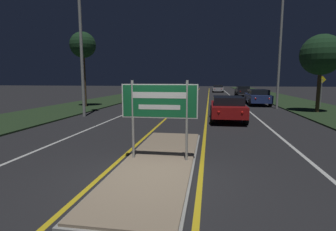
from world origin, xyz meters
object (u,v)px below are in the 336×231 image
object	(u,v)px
warning_sign	(321,88)
streetlight_right_near	(281,26)
car_approaching_0	(164,98)
car_receding_2	(243,91)
highway_sign	(159,104)
car_receding_1	(258,97)
car_receding_3	(218,88)
streetlight_left_near	(80,13)
car_receding_0	(228,107)

from	to	relation	value
warning_sign	streetlight_right_near	bearing A→B (deg)	-161.95
car_approaching_0	warning_sign	bearing A→B (deg)	7.05
car_receding_2	car_approaching_0	size ratio (longest dim) A/B	1.01
highway_sign	car_receding_1	xyz separation A→B (m)	(5.61, 17.58, -0.89)
car_receding_2	car_approaching_0	bearing A→B (deg)	-117.14
car_receding_3	car_receding_2	bearing A→B (deg)	-73.47
streetlight_left_near	car_receding_0	xyz separation A→B (m)	(8.74, -0.29, -5.48)
car_receding_2	car_receding_3	world-z (taller)	car_receding_2
car_receding_1	car_receding_3	size ratio (longest dim) A/B	1.11
car_receding_2	streetlight_left_near	bearing A→B (deg)	-119.02
car_receding_3	warning_sign	xyz separation A→B (m)	(7.48, -24.65, 0.89)
streetlight_left_near	car_receding_3	bearing A→B (deg)	74.20
streetlight_right_near	car_approaching_0	bearing A→B (deg)	-177.61
streetlight_left_near	car_receding_0	bearing A→B (deg)	-1.90
streetlight_left_near	highway_sign	bearing A→B (deg)	-52.18
streetlight_left_near	car_receding_0	size ratio (longest dim) A/B	2.09
streetlight_right_near	car_receding_3	world-z (taller)	streetlight_right_near
car_receding_3	highway_sign	bearing A→B (deg)	-93.87
highway_sign	car_approaching_0	bearing A→B (deg)	99.36
highway_sign	car_receding_1	size ratio (longest dim) A/B	0.47
streetlight_left_near	streetlight_right_near	world-z (taller)	streetlight_right_near
car_approaching_0	warning_sign	xyz separation A→B (m)	(12.58, 1.56, 0.80)
warning_sign	car_receding_3	bearing A→B (deg)	106.89
streetlight_left_near	warning_sign	distance (m)	18.86
streetlight_right_near	car_receding_0	size ratio (longest dim) A/B	2.41
car_approaching_0	car_receding_2	bearing A→B (deg)	62.86
car_receding_2	streetlight_right_near	bearing A→B (deg)	-87.06
streetlight_right_near	car_receding_0	bearing A→B (deg)	-122.23
car_receding_3	streetlight_right_near	bearing A→B (deg)	-81.51
car_receding_1	car_approaching_0	bearing A→B (deg)	-157.63
car_receding_0	streetlight_left_near	bearing A→B (deg)	178.10
car_receding_0	car_receding_3	distance (m)	32.56
car_approaching_0	car_receding_1	bearing A→B (deg)	22.37
highway_sign	car_receding_0	size ratio (longest dim) A/B	0.50
streetlight_right_near	car_receding_3	distance (m)	26.72
streetlight_left_near	car_approaching_0	bearing A→B (deg)	56.35
car_receding_0	warning_sign	world-z (taller)	warning_sign
car_receding_1	car_receding_2	distance (m)	12.63
warning_sign	highway_sign	bearing A→B (deg)	-122.81
highway_sign	streetlight_left_near	xyz separation A→B (m)	(-6.39, 8.24, 4.59)
car_receding_3	warning_sign	world-z (taller)	warning_sign
highway_sign	car_receding_3	bearing A→B (deg)	86.13
streetlight_right_near	car_receding_0	xyz separation A→B (m)	(-4.24, -6.73, -5.58)
car_receding_1	car_receding_3	world-z (taller)	car_receding_1
car_receding_2	car_receding_3	size ratio (longest dim) A/B	1.00
car_receding_0	car_receding_1	xyz separation A→B (m)	(3.25, 9.63, 0.00)
car_receding_3	warning_sign	bearing A→B (deg)	-73.11
highway_sign	car_receding_1	distance (m)	18.47
car_receding_1	car_approaching_0	distance (m)	8.61
streetlight_left_near	warning_sign	size ratio (longest dim) A/B	3.64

